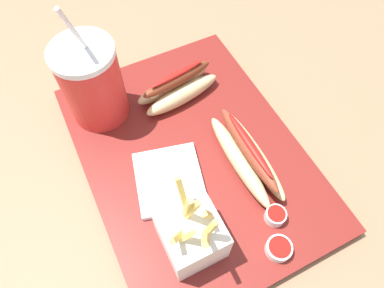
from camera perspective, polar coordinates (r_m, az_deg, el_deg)
name	(u,v)px	position (r m, az deg, el deg)	size (l,w,h in m)	color
ground_plane	(192,161)	(0.61, 0.00, -2.87)	(2.40, 2.40, 0.02)	#8C6B4C
food_tray	(192,156)	(0.60, 0.00, -1.97)	(0.47, 0.35, 0.02)	maroon
soda_cup	(92,83)	(0.60, -15.99, 9.56)	(0.10, 0.10, 0.23)	red
fries_basket	(191,234)	(0.49, -0.15, -14.47)	(0.09, 0.08, 0.14)	white
hot_dog_1	(178,87)	(0.64, -2.36, 9.31)	(0.08, 0.16, 0.06)	#E5C689
hot_dog_2	(247,155)	(0.57, 8.93, -1.76)	(0.18, 0.06, 0.06)	#E5C689
ketchup_cup_1	(279,248)	(0.53, 14.01, -16.22)	(0.04, 0.04, 0.02)	white
ketchup_cup_2	(275,215)	(0.55, 13.49, -11.29)	(0.03, 0.03, 0.02)	white
napkin_stack	(169,180)	(0.56, -3.76, -5.82)	(0.11, 0.10, 0.01)	white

